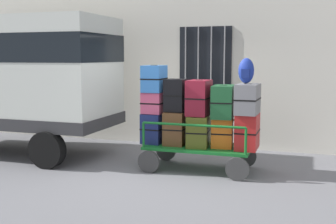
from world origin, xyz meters
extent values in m
plane|color=slate|center=(0.00, 0.00, 0.00)|extent=(40.00, 40.00, 0.00)
cube|color=silver|center=(0.00, 2.48, 2.50)|extent=(12.00, 0.30, 5.00)
cube|color=black|center=(0.00, 2.31, 2.00)|extent=(1.20, 0.04, 1.50)
cylinder|color=gray|center=(-0.45, 2.27, 2.00)|extent=(0.03, 0.03, 1.50)
cylinder|color=gray|center=(-0.15, 2.27, 2.00)|extent=(0.03, 0.03, 1.50)
cylinder|color=gray|center=(0.15, 2.27, 2.00)|extent=(0.03, 0.03, 1.50)
cylinder|color=gray|center=(0.45, 2.27, 2.00)|extent=(0.03, 0.03, 1.50)
cube|color=silver|center=(-3.69, 0.42, 1.76)|extent=(4.22, 1.81, 2.22)
cube|color=black|center=(-3.69, 0.42, 2.24)|extent=(4.24, 1.83, 0.55)
cube|color=#2D2D30|center=(-3.69, 0.42, 0.77)|extent=(4.26, 1.85, 0.24)
cylinder|color=black|center=(-2.34, -0.49, 0.35)|extent=(0.70, 0.22, 0.70)
cube|color=#146023|center=(0.38, 0.31, 0.43)|extent=(1.92, 0.93, 0.05)
cylinder|color=#383838|center=(1.18, -0.18, 0.20)|extent=(0.40, 0.06, 0.40)
cylinder|color=#383838|center=(1.18, 0.79, 0.20)|extent=(0.40, 0.06, 0.40)
cylinder|color=#383838|center=(-0.42, -0.18, 0.20)|extent=(0.40, 0.06, 0.40)
cylinder|color=#383838|center=(-0.42, 0.79, 0.20)|extent=(0.40, 0.06, 0.40)
cylinder|color=#146023|center=(1.30, -0.12, 0.68)|extent=(0.04, 0.04, 0.45)
cylinder|color=#146023|center=(1.30, 0.73, 0.68)|extent=(0.04, 0.04, 0.45)
cylinder|color=#146023|center=(-0.54, -0.12, 0.68)|extent=(0.04, 0.04, 0.45)
cylinder|color=#146023|center=(-0.54, 0.73, 0.68)|extent=(0.04, 0.04, 0.45)
cylinder|color=#146023|center=(0.38, -0.12, 0.90)|extent=(1.84, 0.04, 0.04)
cylinder|color=#146023|center=(0.38, 0.73, 0.90)|extent=(1.84, 0.04, 0.04)
cube|color=navy|center=(-0.50, 0.28, 0.73)|extent=(0.39, 0.43, 0.56)
cube|color=black|center=(-0.50, 0.28, 0.73)|extent=(0.40, 0.44, 0.02)
cube|color=black|center=(-0.50, 0.28, 1.01)|extent=(0.13, 0.04, 0.02)
cube|color=#CC4C72|center=(-0.50, 0.33, 1.22)|extent=(0.39, 0.45, 0.39)
cube|color=black|center=(-0.50, 0.33, 1.22)|extent=(0.40, 0.46, 0.02)
cube|color=black|center=(-0.50, 0.33, 1.41)|extent=(0.13, 0.03, 0.02)
cube|color=#3372C6|center=(-0.50, 0.34, 1.67)|extent=(0.37, 0.53, 0.50)
cube|color=black|center=(-0.50, 0.34, 1.67)|extent=(0.38, 0.54, 0.02)
cube|color=black|center=(-0.50, 0.34, 1.91)|extent=(0.13, 0.03, 0.02)
cube|color=brown|center=(-0.06, 0.28, 0.76)|extent=(0.39, 0.50, 0.61)
cube|color=black|center=(-0.06, 0.28, 0.76)|extent=(0.40, 0.51, 0.02)
cube|color=black|center=(-0.06, 0.28, 1.06)|extent=(0.13, 0.03, 0.02)
cube|color=black|center=(-0.06, 0.31, 1.37)|extent=(0.39, 0.38, 0.60)
cube|color=black|center=(-0.06, 0.31, 1.37)|extent=(0.40, 0.39, 0.02)
cube|color=black|center=(-0.06, 0.31, 1.66)|extent=(0.13, 0.04, 0.02)
cube|color=#4C5119|center=(0.38, 0.32, 0.73)|extent=(0.44, 0.70, 0.56)
cube|color=black|center=(0.38, 0.32, 0.73)|extent=(0.45, 0.71, 0.02)
cube|color=black|center=(0.38, 0.32, 1.01)|extent=(0.13, 0.04, 0.02)
cube|color=maroon|center=(0.38, 0.30, 1.34)|extent=(0.38, 0.57, 0.64)
cube|color=black|center=(0.38, 0.30, 1.34)|extent=(0.39, 0.58, 0.02)
cube|color=black|center=(0.38, 0.30, 1.65)|extent=(0.13, 0.03, 0.02)
cube|color=orange|center=(0.82, 0.28, 0.72)|extent=(0.39, 0.34, 0.53)
cube|color=black|center=(0.82, 0.28, 0.72)|extent=(0.40, 0.35, 0.02)
cube|color=black|center=(0.82, 0.28, 0.98)|extent=(0.13, 0.04, 0.02)
cube|color=#194C28|center=(0.82, 0.32, 1.28)|extent=(0.41, 0.63, 0.58)
cube|color=black|center=(0.82, 0.32, 1.28)|extent=(0.42, 0.64, 0.02)
cube|color=black|center=(0.82, 0.32, 1.57)|extent=(0.13, 0.04, 0.02)
cube|color=#B21E1E|center=(1.26, 0.33, 0.77)|extent=(0.37, 0.62, 0.63)
cube|color=black|center=(1.26, 0.33, 0.77)|extent=(0.38, 0.63, 0.02)
cube|color=black|center=(1.26, 0.33, 1.07)|extent=(0.13, 0.03, 0.02)
cube|color=slate|center=(1.26, 0.27, 1.35)|extent=(0.38, 0.64, 0.52)
cube|color=black|center=(1.26, 0.27, 1.35)|extent=(0.39, 0.65, 0.02)
cube|color=black|center=(1.26, 0.27, 1.60)|extent=(0.13, 0.03, 0.02)
ellipsoid|color=navy|center=(1.21, 0.32, 1.83)|extent=(0.27, 0.19, 0.44)
cube|color=navy|center=(1.21, 0.23, 1.79)|extent=(0.14, 0.06, 0.15)
camera|label=1|loc=(2.27, -7.11, 2.08)|focal=45.25mm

